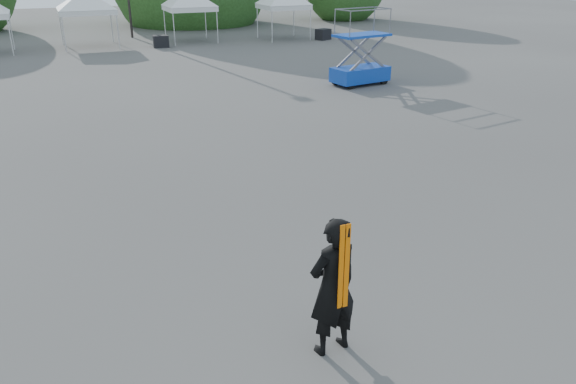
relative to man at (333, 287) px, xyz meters
name	(u,v)px	position (x,y,z in m)	size (l,w,h in m)	color
ground	(242,266)	(-0.40, 2.67, -1.02)	(120.00, 120.00, 0.00)	#474442
man	(333,287)	(0.00, 0.00, 0.00)	(0.81, 0.60, 2.03)	black
scissor_lift	(361,47)	(9.22, 15.26, 0.56)	(2.59, 1.60, 3.13)	#0B3896
crate_mid	(161,41)	(3.51, 29.41, -0.66)	(0.91, 0.71, 0.71)	black
crate_east	(323,34)	(14.07, 28.58, -0.67)	(0.89, 0.69, 0.69)	black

